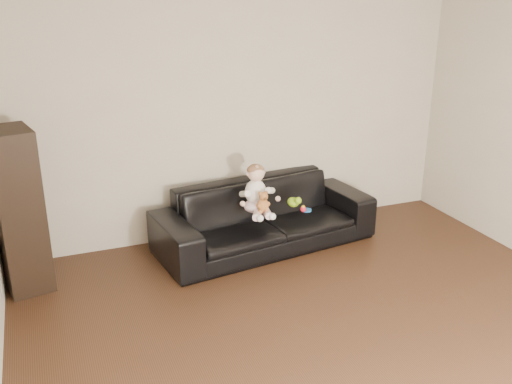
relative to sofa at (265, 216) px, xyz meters
name	(u,v)px	position (x,y,z in m)	size (l,w,h in m)	color
floor	(369,370)	(-0.09, -2.25, -0.34)	(5.50, 5.50, 0.00)	#3B2315
wall_back	(240,118)	(-0.09, 0.50, 0.96)	(5.00, 5.00, 0.00)	#BCB29E
sofa	(265,216)	(0.00, 0.00, 0.00)	(2.31, 0.90, 0.68)	black
cabinet	(18,211)	(-2.39, -0.01, 0.41)	(0.37, 0.52, 1.50)	black
shelf_item	(15,175)	(-2.37, -0.01, 0.75)	(0.18, 0.25, 0.28)	silver
baby	(257,192)	(-0.14, -0.13, 0.33)	(0.39, 0.47, 0.51)	#F9D2DD
teddy_bear	(263,202)	(-0.13, -0.28, 0.28)	(0.15, 0.15, 0.22)	#AE6731
toy_green	(293,202)	(0.28, -0.11, 0.16)	(0.12, 0.15, 0.10)	#88C417
toy_rattle	(303,209)	(0.31, -0.29, 0.14)	(0.06, 0.06, 0.06)	red
toy_blue_disc	(307,210)	(0.36, -0.27, 0.11)	(0.11, 0.11, 0.01)	blue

